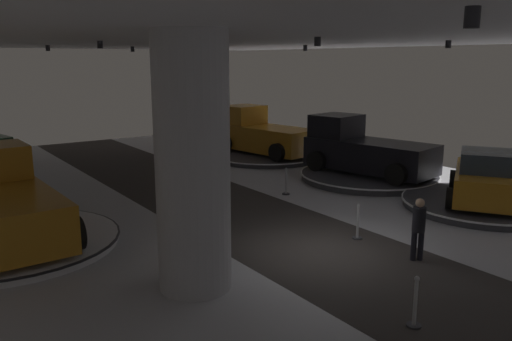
% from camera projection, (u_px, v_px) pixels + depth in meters
% --- Properties ---
extents(ground, '(24.00, 44.00, 0.06)m').
position_uv_depth(ground, '(322.00, 251.00, 13.55)').
color(ground, '#B2B2B7').
extents(ceiling_with_spotlights, '(24.00, 44.00, 0.39)m').
position_uv_depth(ceiling_with_spotlights, '(328.00, 31.00, 12.38)').
color(ceiling_with_spotlights, silver).
extents(column_left, '(1.58, 1.58, 5.50)m').
position_uv_depth(column_left, '(193.00, 164.00, 10.84)').
color(column_left, '#ADADB2').
rests_on(column_left, ground).
extents(display_platform_mid_right, '(5.68, 5.68, 0.28)m').
position_uv_depth(display_platform_mid_right, '(369.00, 176.00, 21.48)').
color(display_platform_mid_right, '#333338').
rests_on(display_platform_mid_right, ground).
extents(pickup_truck_mid_right, '(3.47, 5.61, 2.30)m').
position_uv_depth(pickup_truck_mid_right, '(363.00, 150.00, 21.48)').
color(pickup_truck_mid_right, black).
rests_on(pickup_truck_mid_right, display_platform_mid_right).
extents(display_platform_near_right, '(5.26, 5.26, 0.26)m').
position_uv_depth(display_platform_near_right, '(482.00, 204.00, 17.39)').
color(display_platform_near_right, '#333338').
rests_on(display_platform_near_right, ground).
extents(display_car_near_right, '(4.51, 3.78, 1.71)m').
position_uv_depth(display_car_near_right, '(484.00, 179.00, 17.18)').
color(display_car_near_right, '#B77519').
rests_on(display_car_near_right, display_platform_near_right).
extents(display_platform_mid_left, '(5.68, 5.68, 0.22)m').
position_uv_depth(display_platform_mid_left, '(10.00, 242.00, 13.77)').
color(display_platform_mid_left, silver).
rests_on(display_platform_mid_left, ground).
extents(pickup_truck_mid_left, '(2.77, 5.36, 2.30)m').
position_uv_depth(pickup_truck_mid_left, '(4.00, 202.00, 13.81)').
color(pickup_truck_mid_left, '#B77519').
rests_on(pickup_truck_mid_left, display_platform_mid_left).
extents(display_platform_far_right, '(5.68, 5.68, 0.25)m').
position_uv_depth(display_platform_far_right, '(266.00, 155.00, 26.22)').
color(display_platform_far_right, '#333338').
rests_on(display_platform_far_right, ground).
extents(pickup_truck_far_right, '(3.30, 5.56, 2.30)m').
position_uv_depth(pickup_truck_far_right, '(262.00, 134.00, 26.23)').
color(pickup_truck_far_right, '#B77519').
rests_on(pickup_truck_far_right, display_platform_far_right).
extents(display_platform_deep_right, '(4.55, 4.55, 0.30)m').
position_uv_depth(display_platform_deep_right, '(218.00, 141.00, 30.57)').
color(display_platform_deep_right, '#B7B7BC').
rests_on(display_platform_deep_right, ground).
extents(display_car_deep_right, '(4.57, 3.46, 1.71)m').
position_uv_depth(display_car_deep_right, '(218.00, 126.00, 30.37)').
color(display_car_deep_right, red).
rests_on(display_car_deep_right, display_platform_deep_right).
extents(visitor_walking_near, '(0.32, 0.32, 1.59)m').
position_uv_depth(visitor_walking_near, '(419.00, 225.00, 12.70)').
color(visitor_walking_near, black).
rests_on(visitor_walking_near, ground).
extents(stanchion_a, '(0.28, 0.28, 1.01)m').
position_uv_depth(stanchion_a, '(358.00, 226.00, 14.36)').
color(stanchion_a, '#333338').
rests_on(stanchion_a, ground).
extents(stanchion_b, '(0.28, 0.28, 1.01)m').
position_uv_depth(stanchion_b, '(415.00, 308.00, 9.61)').
color(stanchion_b, '#333338').
rests_on(stanchion_b, ground).
extents(stanchion_c, '(0.28, 0.28, 1.01)m').
position_uv_depth(stanchion_c, '(286.00, 185.00, 19.09)').
color(stanchion_c, '#333338').
rests_on(stanchion_c, ground).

